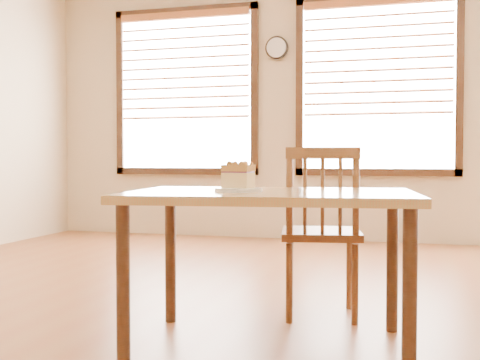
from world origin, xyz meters
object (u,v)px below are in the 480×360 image
object	(u,v)px
cafe_table_main	(271,209)
plate	(238,190)
wall_clock	(277,48)
cake_slice	(238,175)
cafe_chair_main	(321,231)

from	to	relation	value
cafe_table_main	plate	xyz separation A→B (m)	(-0.14, -0.07, 0.09)
wall_clock	plate	world-z (taller)	wall_clock
cafe_table_main	cake_slice	distance (m)	0.23
cafe_chair_main	wall_clock	bearing A→B (deg)	-83.66
cafe_table_main	plate	distance (m)	0.18
cake_slice	cafe_chair_main	bearing A→B (deg)	76.38
cafe_table_main	wall_clock	bearing A→B (deg)	95.21
wall_clock	cafe_table_main	size ratio (longest dim) A/B	0.18
cafe_chair_main	cafe_table_main	bearing A→B (deg)	65.79
wall_clock	plate	xyz separation A→B (m)	(0.67, -3.93, -1.39)
cafe_chair_main	plate	size ratio (longest dim) A/B	4.41
cafe_table_main	plate	bearing A→B (deg)	-158.78
wall_clock	cafe_chair_main	xyz separation A→B (m)	(0.96, -3.24, -1.66)
plate	wall_clock	bearing A→B (deg)	99.66
cake_slice	plate	bearing A→B (deg)	115.35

